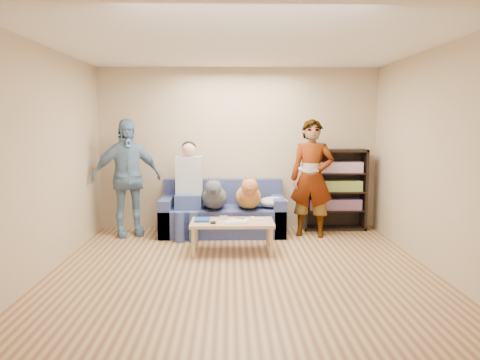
{
  "coord_description": "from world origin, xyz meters",
  "views": [
    {
      "loc": [
        -0.14,
        -5.1,
        1.73
      ],
      "look_at": [
        0.0,
        1.2,
        0.95
      ],
      "focal_mm": 35.0,
      "sensor_mm": 36.0,
      "label": 1
    }
  ],
  "objects_px": {
    "dog_gray": "(214,196)",
    "sofa": "(223,215)",
    "person_standing_right": "(312,178)",
    "coffee_table": "(232,225)",
    "dog_tan": "(249,195)",
    "person_seated": "(189,185)",
    "bookshelf": "(334,188)",
    "person_standing_left": "(127,178)",
    "camera_silver": "(223,218)",
    "notebook_blue": "(202,220)"
  },
  "relations": [
    {
      "from": "person_standing_left",
      "to": "notebook_blue",
      "type": "height_order",
      "value": "person_standing_left"
    },
    {
      "from": "person_seated",
      "to": "dog_tan",
      "type": "bearing_deg",
      "value": -5.31
    },
    {
      "from": "coffee_table",
      "to": "sofa",
      "type": "bearing_deg",
      "value": 97.42
    },
    {
      "from": "dog_tan",
      "to": "coffee_table",
      "type": "relative_size",
      "value": 1.05
    },
    {
      "from": "person_standing_left",
      "to": "camera_silver",
      "type": "bearing_deg",
      "value": -53.74
    },
    {
      "from": "person_standing_left",
      "to": "bookshelf",
      "type": "height_order",
      "value": "person_standing_left"
    },
    {
      "from": "person_standing_right",
      "to": "person_seated",
      "type": "distance_m",
      "value": 1.88
    },
    {
      "from": "sofa",
      "to": "bookshelf",
      "type": "relative_size",
      "value": 1.46
    },
    {
      "from": "camera_silver",
      "to": "bookshelf",
      "type": "bearing_deg",
      "value": 33.96
    },
    {
      "from": "person_standing_left",
      "to": "dog_gray",
      "type": "distance_m",
      "value": 1.37
    },
    {
      "from": "person_standing_left",
      "to": "camera_silver",
      "type": "xyz_separation_m",
      "value": [
        1.48,
        -0.86,
        -0.45
      ]
    },
    {
      "from": "person_seated",
      "to": "dog_gray",
      "type": "height_order",
      "value": "person_seated"
    },
    {
      "from": "coffee_table",
      "to": "person_seated",
      "type": "bearing_deg",
      "value": 124.48
    },
    {
      "from": "person_standing_left",
      "to": "dog_gray",
      "type": "relative_size",
      "value": 1.44
    },
    {
      "from": "notebook_blue",
      "to": "sofa",
      "type": "xyz_separation_m",
      "value": [
        0.26,
        1.03,
        -0.15
      ]
    },
    {
      "from": "person_standing_left",
      "to": "person_standing_right",
      "type": "bearing_deg",
      "value": -25.49
    },
    {
      "from": "notebook_blue",
      "to": "person_seated",
      "type": "height_order",
      "value": "person_seated"
    },
    {
      "from": "person_standing_right",
      "to": "sofa",
      "type": "distance_m",
      "value": 1.5
    },
    {
      "from": "camera_silver",
      "to": "person_seated",
      "type": "height_order",
      "value": "person_seated"
    },
    {
      "from": "sofa",
      "to": "person_standing_left",
      "type": "bearing_deg",
      "value": -176.06
    },
    {
      "from": "notebook_blue",
      "to": "camera_silver",
      "type": "xyz_separation_m",
      "value": [
        0.28,
        0.07,
        0.01
      ]
    },
    {
      "from": "camera_silver",
      "to": "dog_tan",
      "type": "xyz_separation_m",
      "value": [
        0.37,
        0.75,
        0.18
      ]
    },
    {
      "from": "camera_silver",
      "to": "coffee_table",
      "type": "xyz_separation_m",
      "value": [
        0.12,
        -0.12,
        -0.07
      ]
    },
    {
      "from": "person_standing_left",
      "to": "bookshelf",
      "type": "relative_size",
      "value": 1.37
    },
    {
      "from": "person_seated",
      "to": "coffee_table",
      "type": "relative_size",
      "value": 1.34
    },
    {
      "from": "person_standing_right",
      "to": "dog_tan",
      "type": "distance_m",
      "value": 0.99
    },
    {
      "from": "sofa",
      "to": "person_seated",
      "type": "xyz_separation_m",
      "value": [
        -0.52,
        -0.13,
        0.49
      ]
    },
    {
      "from": "camera_silver",
      "to": "person_seated",
      "type": "relative_size",
      "value": 0.07
    },
    {
      "from": "dog_gray",
      "to": "bookshelf",
      "type": "distance_m",
      "value": 1.98
    },
    {
      "from": "notebook_blue",
      "to": "bookshelf",
      "type": "bearing_deg",
      "value": 31.63
    },
    {
      "from": "person_standing_right",
      "to": "person_seated",
      "type": "height_order",
      "value": "person_standing_right"
    },
    {
      "from": "person_seated",
      "to": "person_standing_left",
      "type": "bearing_deg",
      "value": 178.4
    },
    {
      "from": "coffee_table",
      "to": "person_standing_right",
      "type": "bearing_deg",
      "value": 36.06
    },
    {
      "from": "sofa",
      "to": "dog_tan",
      "type": "bearing_deg",
      "value": -28.12
    },
    {
      "from": "camera_silver",
      "to": "bookshelf",
      "type": "distance_m",
      "value": 2.16
    },
    {
      "from": "bookshelf",
      "to": "sofa",
      "type": "bearing_deg",
      "value": -172.6
    },
    {
      "from": "dog_gray",
      "to": "sofa",
      "type": "bearing_deg",
      "value": 62.74
    },
    {
      "from": "person_standing_right",
      "to": "bookshelf",
      "type": "xyz_separation_m",
      "value": [
        0.45,
        0.43,
        -0.21
      ]
    },
    {
      "from": "person_standing_right",
      "to": "camera_silver",
      "type": "xyz_separation_m",
      "value": [
        -1.33,
        -0.76,
        -0.44
      ]
    },
    {
      "from": "sofa",
      "to": "dog_gray",
      "type": "bearing_deg",
      "value": -117.26
    },
    {
      "from": "camera_silver",
      "to": "sofa",
      "type": "distance_m",
      "value": 0.98
    },
    {
      "from": "person_standing_right",
      "to": "sofa",
      "type": "relative_size",
      "value": 0.94
    },
    {
      "from": "person_standing_right",
      "to": "coffee_table",
      "type": "height_order",
      "value": "person_standing_right"
    },
    {
      "from": "person_standing_right",
      "to": "dog_gray",
      "type": "xyz_separation_m",
      "value": [
        -1.48,
        -0.04,
        -0.27
      ]
    },
    {
      "from": "dog_tan",
      "to": "dog_gray",
      "type": "bearing_deg",
      "value": -177.15
    },
    {
      "from": "person_standing_left",
      "to": "dog_gray",
      "type": "xyz_separation_m",
      "value": [
        1.33,
        -0.14,
        -0.27
      ]
    },
    {
      "from": "person_standing_left",
      "to": "coffee_table",
      "type": "distance_m",
      "value": 1.95
    },
    {
      "from": "person_standing_left",
      "to": "person_seated",
      "type": "height_order",
      "value": "person_standing_left"
    },
    {
      "from": "person_standing_left",
      "to": "dog_tan",
      "type": "height_order",
      "value": "person_standing_left"
    },
    {
      "from": "notebook_blue",
      "to": "dog_tan",
      "type": "relative_size",
      "value": 0.22
    }
  ]
}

